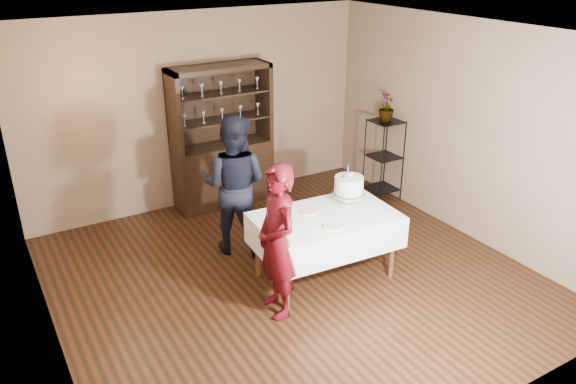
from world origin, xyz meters
name	(u,v)px	position (x,y,z in m)	size (l,w,h in m)	color
floor	(292,277)	(0.00, 0.00, 0.00)	(5.00, 5.00, 0.00)	black
ceiling	(293,34)	(0.00, 0.00, 2.70)	(5.00, 5.00, 0.00)	silver
back_wall	(200,110)	(0.00, 2.50, 1.35)	(5.00, 0.02, 2.70)	#745C4B
wall_left	(36,222)	(-2.50, 0.00, 1.35)	(0.02, 5.00, 2.70)	#745C4B
wall_right	(463,130)	(2.50, 0.00, 1.35)	(0.02, 5.00, 2.70)	#745C4B
china_hutch	(223,159)	(0.20, 2.25, 0.66)	(1.40, 0.48, 2.00)	black
plant_etagere	(384,156)	(2.28, 1.20, 0.65)	(0.42, 0.42, 1.20)	black
cake_table	(325,230)	(0.33, -0.17, 0.59)	(1.60, 1.04, 0.77)	silver
woman	(277,242)	(-0.45, -0.47, 0.81)	(0.59, 0.39, 1.61)	#38050A
man	(234,185)	(-0.25, 0.92, 0.86)	(0.84, 0.65, 1.72)	black
cake	(349,187)	(0.73, -0.04, 0.97)	(0.42, 0.42, 0.51)	silver
plate_near	(333,226)	(0.24, -0.43, 0.78)	(0.22, 0.22, 0.01)	silver
plate_far	(309,212)	(0.21, -0.02, 0.78)	(0.18, 0.18, 0.01)	silver
potted_plant	(387,107)	(2.28, 1.22, 1.38)	(0.22, 0.22, 0.39)	#45612E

